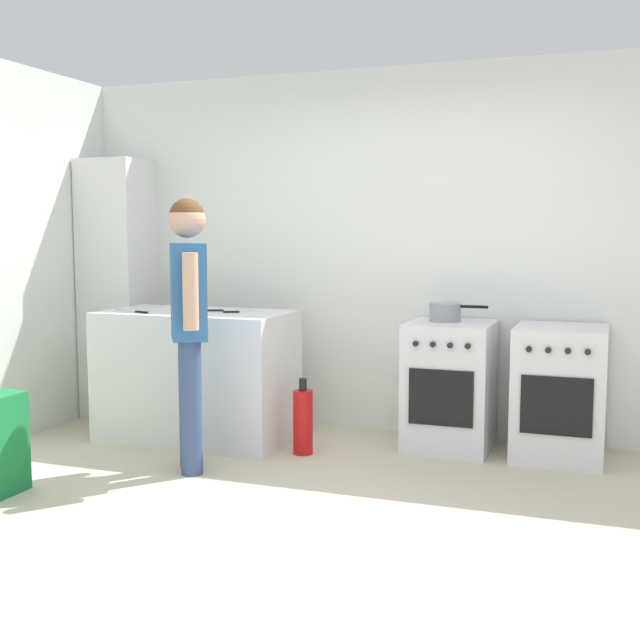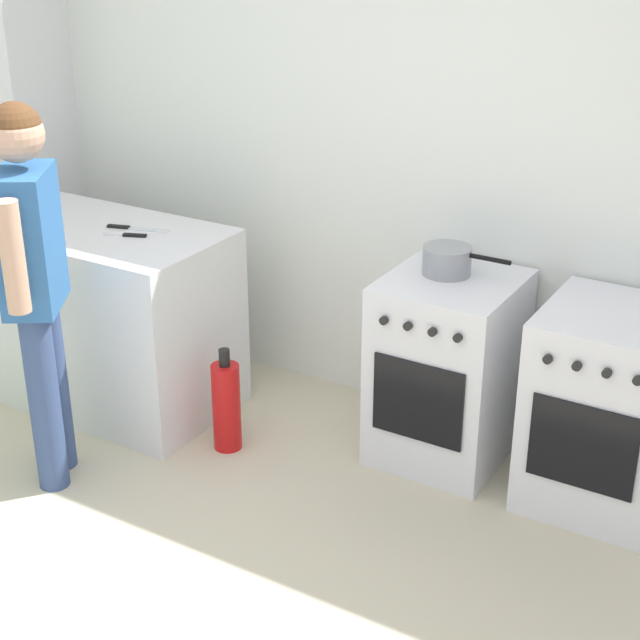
# 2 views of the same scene
# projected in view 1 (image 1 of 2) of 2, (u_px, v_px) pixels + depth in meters

# --- Properties ---
(ground_plane) EXTENTS (8.00, 8.00, 0.00)m
(ground_plane) POSITION_uv_depth(u_px,v_px,m) (320.00, 520.00, 4.04)
(ground_plane) COLOR beige
(back_wall) EXTENTS (6.00, 0.10, 2.60)m
(back_wall) POSITION_uv_depth(u_px,v_px,m) (414.00, 252.00, 5.72)
(back_wall) COLOR silver
(back_wall) RESTS_ON ground
(counter_unit) EXTENTS (1.30, 0.70, 0.90)m
(counter_unit) POSITION_uv_depth(u_px,v_px,m) (197.00, 376.00, 5.58)
(counter_unit) COLOR silver
(counter_unit) RESTS_ON ground
(oven_left) EXTENTS (0.55, 0.62, 0.85)m
(oven_left) POSITION_uv_depth(u_px,v_px,m) (450.00, 385.00, 5.35)
(oven_left) COLOR silver
(oven_left) RESTS_ON ground
(oven_right) EXTENTS (0.56, 0.62, 0.85)m
(oven_right) POSITION_uv_depth(u_px,v_px,m) (560.00, 392.00, 5.11)
(oven_right) COLOR silver
(oven_right) RESTS_ON ground
(pot) EXTENTS (0.39, 0.21, 0.12)m
(pot) POSITION_uv_depth(u_px,v_px,m) (445.00, 312.00, 5.36)
(pot) COLOR gray
(pot) RESTS_ON oven_left
(knife_chef) EXTENTS (0.31, 0.12, 0.01)m
(knife_chef) POSITION_uv_depth(u_px,v_px,m) (228.00, 311.00, 5.53)
(knife_chef) COLOR silver
(knife_chef) RESTS_ON counter_unit
(knife_bread) EXTENTS (0.34, 0.15, 0.01)m
(knife_bread) POSITION_uv_depth(u_px,v_px,m) (132.00, 311.00, 5.48)
(knife_bread) COLOR silver
(knife_bread) RESTS_ON counter_unit
(knife_paring) EXTENTS (0.20, 0.10, 0.01)m
(knife_paring) POSITION_uv_depth(u_px,v_px,m) (227.00, 312.00, 5.43)
(knife_paring) COLOR silver
(knife_paring) RESTS_ON counter_unit
(person) EXTENTS (0.35, 0.50, 1.64)m
(person) POSITION_uv_depth(u_px,v_px,m) (189.00, 310.00, 4.78)
(person) COLOR #384C7A
(person) RESTS_ON ground
(fire_extinguisher) EXTENTS (0.13, 0.13, 0.50)m
(fire_extinguisher) POSITION_uv_depth(u_px,v_px,m) (303.00, 421.00, 5.23)
(fire_extinguisher) COLOR red
(fire_extinguisher) RESTS_ON ground
(larder_cabinet) EXTENTS (0.48, 0.44, 2.00)m
(larder_cabinet) POSITION_uv_depth(u_px,v_px,m) (119.00, 289.00, 6.29)
(larder_cabinet) COLOR silver
(larder_cabinet) RESTS_ON ground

